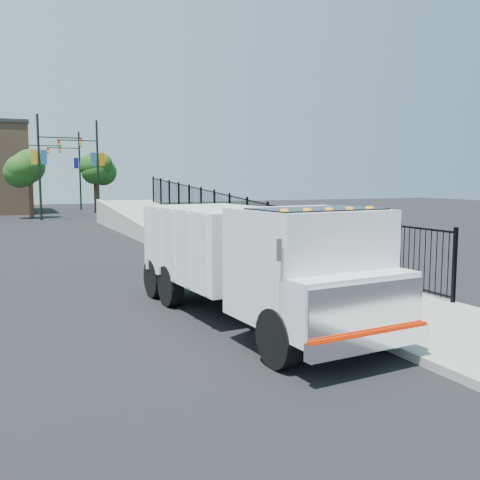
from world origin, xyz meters
name	(u,v)px	position (x,y,z in m)	size (l,w,h in m)	color
ground	(286,304)	(0.00, 0.00, 0.00)	(120.00, 120.00, 0.00)	black
sidewalk	(400,311)	(1.93, -2.00, 0.06)	(3.55, 12.00, 0.12)	#9E998E
curb	(331,319)	(0.00, -2.00, 0.08)	(0.30, 12.00, 0.16)	#ADAAA3
ramp	(176,237)	(2.12, 16.00, 0.00)	(3.95, 24.00, 1.70)	#9E998E
iron_fence	(230,226)	(3.55, 12.00, 0.90)	(0.10, 28.00, 1.80)	black
truck	(255,255)	(-1.49, -1.27, 1.48)	(3.03, 7.85, 2.63)	black
worker	(350,271)	(0.59, -1.85, 1.08)	(0.70, 0.46, 1.92)	maroon
debris	(279,283)	(0.72, 1.70, 0.16)	(0.35, 0.35, 0.09)	silver
light_pole_0	(43,163)	(-3.36, 31.87, 4.36)	(3.77, 0.22, 8.00)	black
light_pole_1	(94,164)	(0.80, 34.51, 4.36)	(3.78, 0.22, 8.00)	black
light_pole_2	(30,166)	(-3.81, 42.70, 4.36)	(3.77, 0.22, 8.00)	black
light_pole_3	(77,167)	(0.89, 46.22, 4.36)	(3.78, 0.22, 8.00)	black
tree_0	(30,169)	(-4.22, 34.05, 3.95)	(2.69, 2.69, 5.34)	#382314
tree_1	(95,171)	(1.76, 40.09, 3.93)	(2.36, 2.36, 5.18)	#382314
tree_2	(20,171)	(-4.48, 48.88, 3.96)	(3.02, 3.02, 5.51)	#382314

